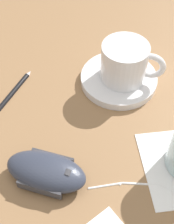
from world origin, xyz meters
TOP-DOWN VIEW (x-y plane):
  - ground_plane at (0.00, 0.00)m, footprint 3.00×3.00m
  - saucer at (0.08, -0.11)m, footprint 0.13×0.13m
  - coffee_cup at (0.07, -0.11)m, footprint 0.09×0.09m
  - computer_mouse at (-0.03, 0.08)m, footprint 0.12×0.12m
  - pen at (0.14, 0.08)m, footprint 0.09×0.13m

SIDE VIEW (x-z plane):
  - ground_plane at x=0.00m, z-range 0.00..0.00m
  - pen at x=0.14m, z-range 0.00..0.01m
  - saucer at x=0.08m, z-range 0.00..0.01m
  - computer_mouse at x=-0.03m, z-range 0.00..0.03m
  - coffee_cup at x=0.07m, z-range 0.01..0.08m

